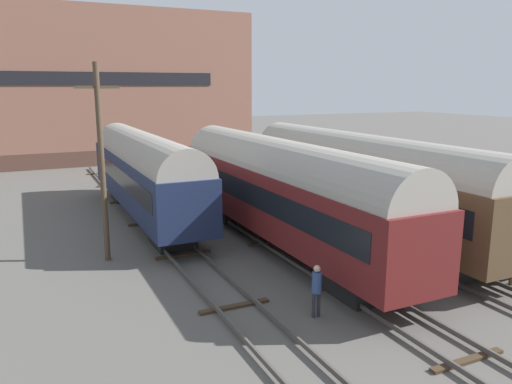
{
  "coord_description": "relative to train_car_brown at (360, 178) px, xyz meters",
  "views": [
    {
      "loc": [
        -10.74,
        -17.91,
        7.55
      ],
      "look_at": [
        0.0,
        4.87,
        2.2
      ],
      "focal_mm": 35.0,
      "sensor_mm": 36.0,
      "label": 1
    }
  ],
  "objects": [
    {
      "name": "ground_plane",
      "position": [
        -4.54,
        -2.18,
        -3.01
      ],
      "size": [
        200.0,
        200.0,
        0.0
      ],
      "primitive_type": "plane",
      "color": "#56544F"
    },
    {
      "name": "track_left",
      "position": [
        -9.08,
        -2.18,
        -2.87
      ],
      "size": [
        2.6,
        60.0,
        0.26
      ],
      "color": "#4C4742",
      "rests_on": "ground"
    },
    {
      "name": "track_middle",
      "position": [
        -4.54,
        -2.18,
        -2.87
      ],
      "size": [
        2.6,
        60.0,
        0.26
      ],
      "color": "#4C4742",
      "rests_on": "ground"
    },
    {
      "name": "track_right",
      "position": [
        0.0,
        -2.18,
        -2.87
      ],
      "size": [
        2.6,
        60.0,
        0.26
      ],
      "color": "#4C4742",
      "rests_on": "ground"
    },
    {
      "name": "train_car_brown",
      "position": [
        0.0,
        0.0,
        0.0
      ],
      "size": [
        2.89,
        18.09,
        5.26
      ],
      "color": "black",
      "rests_on": "ground"
    },
    {
      "name": "train_car_navy",
      "position": [
        -9.08,
        8.09,
        -0.16
      ],
      "size": [
        2.92,
        17.08,
        5.01
      ],
      "color": "black",
      "rests_on": "ground"
    },
    {
      "name": "train_car_maroon",
      "position": [
        -4.54,
        -0.02,
        -0.05
      ],
      "size": [
        2.99,
        18.62,
        5.19
      ],
      "color": "black",
      "rests_on": "ground"
    },
    {
      "name": "station_platform",
      "position": [
        2.78,
        -0.73,
        -2.03
      ],
      "size": [
        2.92,
        14.54,
        1.06
      ],
      "color": "brown",
      "rests_on": "ground"
    },
    {
      "name": "bench",
      "position": [
        2.46,
        -1.24,
        -1.47
      ],
      "size": [
        1.4,
        0.4,
        0.91
      ],
      "color": "brown",
      "rests_on": "station_platform"
    },
    {
      "name": "person_worker",
      "position": [
        -6.89,
        -6.99,
        -1.91
      ],
      "size": [
        0.32,
        0.32,
        1.82
      ],
      "color": "#282833",
      "rests_on": "ground"
    },
    {
      "name": "utility_pole",
      "position": [
        -12.26,
        1.74,
        1.42
      ],
      "size": [
        1.8,
        0.24,
        8.54
      ],
      "color": "#473828",
      "rests_on": "ground"
    },
    {
      "name": "warehouse_building",
      "position": [
        -8.12,
        34.5,
        4.5
      ],
      "size": [
        31.35,
        10.24,
        15.02
      ],
      "color": "#4F342A",
      "rests_on": "ground"
    }
  ]
}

